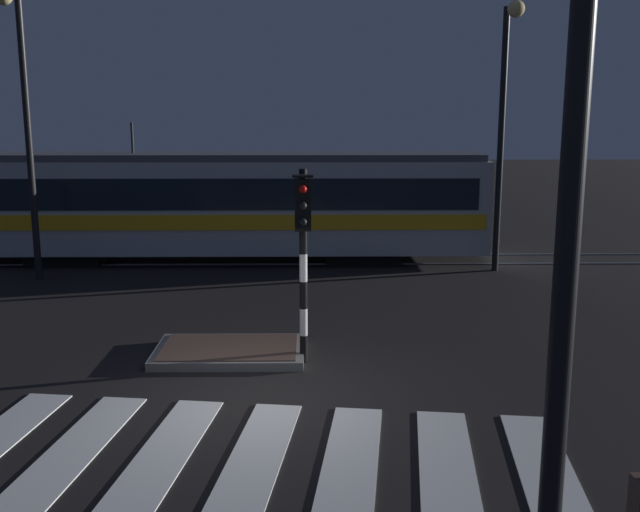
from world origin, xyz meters
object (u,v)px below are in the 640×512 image
street_lamp_trackside_right (505,107)px  street_lamp_trackside_left (22,103)px  traffic_light_median_centre (303,237)px  street_lamp_near_kerb (594,39)px  tram (216,203)px

street_lamp_trackside_right → street_lamp_trackside_left: size_ratio=0.98×
traffic_light_median_centre → street_lamp_near_kerb: size_ratio=0.45×
street_lamp_trackside_right → tram: (-8.12, 1.82, -2.84)m
street_lamp_trackside_right → street_lamp_near_kerb: (-3.39, -15.07, 0.29)m
street_lamp_near_kerb → tram: street_lamp_near_kerb is taller
street_lamp_trackside_left → tram: bearing=31.7°
street_lamp_trackside_left → tram: 6.04m
street_lamp_near_kerb → street_lamp_trackside_left: (-9.23, 14.10, -0.22)m
tram → street_lamp_trackside_right: bearing=-12.6°
street_lamp_trackside_right → street_lamp_trackside_left: 12.65m
street_lamp_trackside_left → street_lamp_trackside_right: bearing=4.4°
street_lamp_trackside_left → tram: street_lamp_trackside_left is taller
traffic_light_median_centre → tram: 9.76m
street_lamp_near_kerb → traffic_light_median_centre: bearing=104.8°
street_lamp_near_kerb → street_lamp_trackside_left: size_ratio=1.05×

